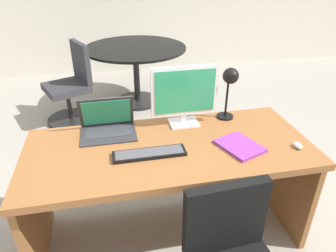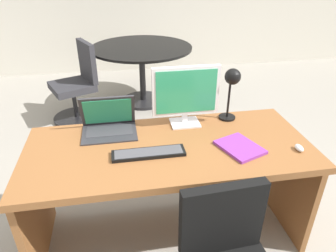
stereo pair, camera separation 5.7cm
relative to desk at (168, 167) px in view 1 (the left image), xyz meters
The scene contains 10 objects.
ground 1.56m from the desk, 90.00° to the left, with size 12.00×12.00×0.00m, color gray.
desk is the anchor object (origin of this frame).
monitor 0.51m from the desk, 53.96° to the left, with size 0.45×0.16×0.42m.
laptop 0.50m from the desk, 148.71° to the left, with size 0.36×0.26×0.24m.
keyboard 0.28m from the desk, 138.54° to the right, with size 0.44×0.11×0.02m.
mouse 0.83m from the desk, 16.61° to the right, with size 0.04×0.07×0.03m.
desk_lamp 0.71m from the desk, 25.30° to the left, with size 0.12×0.14×0.38m.
book 0.49m from the desk, 19.45° to the right, with size 0.29×0.32×0.02m.
meeting_table 2.30m from the desk, 88.64° to the left, with size 1.30×1.30×0.77m.
meeting_chair_near 2.10m from the desk, 111.29° to the left, with size 0.62×0.61×0.93m.
Camera 1 is at (-0.34, -1.59, 1.79)m, focal length 33.04 mm.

